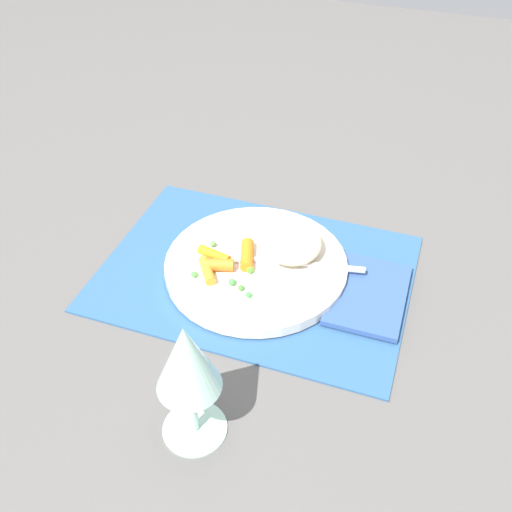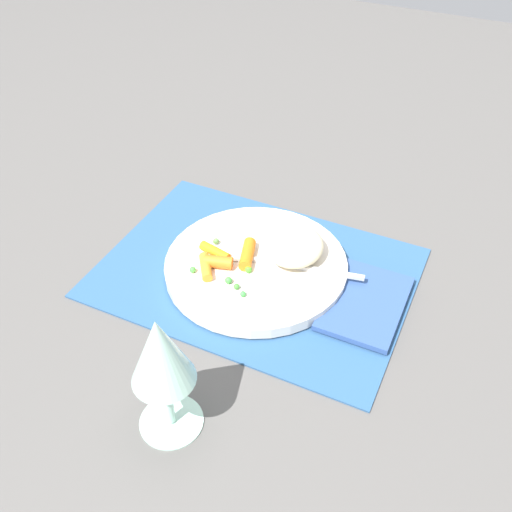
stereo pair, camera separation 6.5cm
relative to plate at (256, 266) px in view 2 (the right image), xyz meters
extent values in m
plane|color=#565451|center=(0.00, 0.00, -0.01)|extent=(2.40, 2.40, 0.00)
cube|color=#2D5684|center=(0.00, 0.00, -0.01)|extent=(0.43, 0.31, 0.01)
cylinder|color=silver|center=(0.00, 0.00, 0.00)|extent=(0.25, 0.25, 0.02)
ellipsoid|color=beige|center=(-0.04, -0.03, 0.03)|extent=(0.08, 0.09, 0.03)
cylinder|color=orange|center=(0.01, 0.00, 0.02)|extent=(0.03, 0.06, 0.02)
cylinder|color=orange|center=(0.05, 0.05, 0.02)|extent=(0.04, 0.05, 0.01)
cylinder|color=orange|center=(0.06, 0.01, 0.02)|extent=(0.05, 0.02, 0.01)
cylinder|color=orange|center=(0.04, 0.03, 0.02)|extent=(0.04, 0.03, 0.02)
sphere|color=#51AF2E|center=(0.00, 0.02, 0.01)|extent=(0.01, 0.01, 0.01)
sphere|color=green|center=(0.01, 0.05, 0.01)|extent=(0.01, 0.01, 0.01)
sphere|color=#439036|center=(0.00, 0.06, 0.01)|extent=(0.01, 0.01, 0.01)
sphere|color=green|center=(0.07, 0.06, 0.01)|extent=(0.01, 0.01, 0.01)
sphere|color=#428D3F|center=(0.03, 0.02, 0.01)|extent=(0.01, 0.01, 0.01)
sphere|color=#5B9146|center=(0.07, -0.01, 0.01)|extent=(0.01, 0.01, 0.01)
sphere|color=#5AAC3F|center=(0.04, 0.06, 0.01)|extent=(0.01, 0.01, 0.01)
sphere|color=green|center=(-0.01, 0.07, 0.01)|extent=(0.01, 0.01, 0.01)
sphere|color=#4FA144|center=(0.05, 0.02, 0.01)|extent=(0.01, 0.01, 0.01)
cube|color=silver|center=(0.03, 0.01, 0.01)|extent=(0.05, 0.02, 0.01)
cube|color=silver|center=(-0.07, -0.01, 0.01)|extent=(0.15, 0.04, 0.01)
cylinder|color=#B2E0CC|center=(-0.02, 0.26, -0.01)|extent=(0.07, 0.07, 0.00)
cylinder|color=#B2E0CC|center=(-0.02, 0.26, 0.03)|extent=(0.01, 0.01, 0.07)
cone|color=#B2E0CC|center=(-0.02, 0.26, 0.11)|extent=(0.07, 0.07, 0.08)
cube|color=#33518C|center=(-0.16, 0.00, 0.00)|extent=(0.10, 0.14, 0.01)
camera|label=1|loc=(-0.20, 0.57, 0.54)|focal=40.70mm
camera|label=2|loc=(-0.26, 0.54, 0.54)|focal=40.70mm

